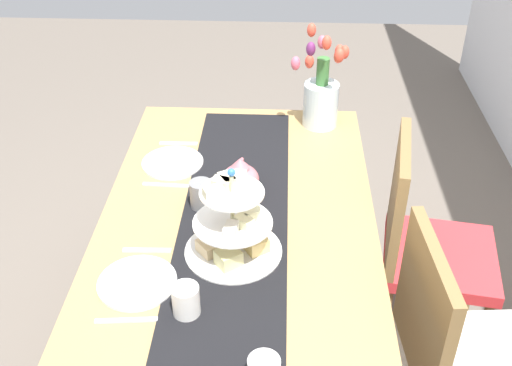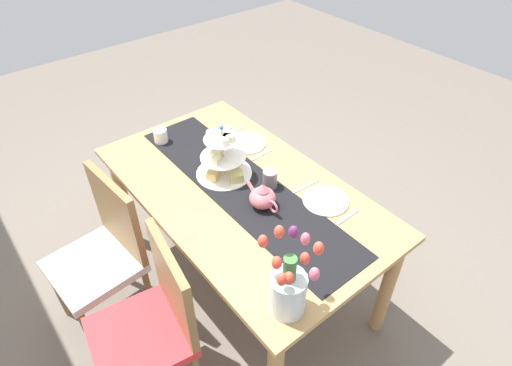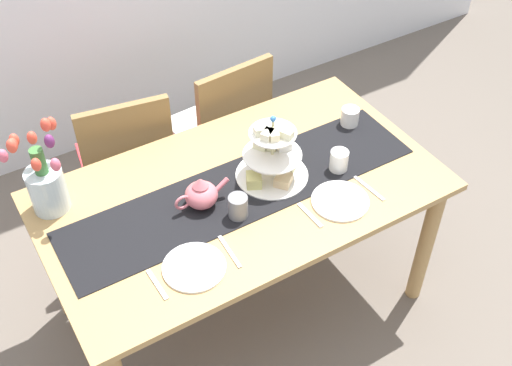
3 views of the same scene
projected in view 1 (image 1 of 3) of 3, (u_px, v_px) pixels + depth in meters
The scene contains 15 objects.
dining_table at pixel (237, 248), 2.09m from camera, with size 1.61×0.91×0.76m.
chair_left at pixel (423, 241), 2.35m from camera, with size 0.48×0.48×0.91m.
chair_right at pixel (453, 352), 1.91m from camera, with size 0.45×0.45×0.91m.
table_runner at pixel (234, 223), 2.03m from camera, with size 1.50×0.35×0.00m, color black.
tiered_cake_stand at pixel (232, 229), 1.86m from camera, with size 0.30×0.30×0.30m.
teapot at pixel (240, 178), 2.14m from camera, with size 0.24×0.13×0.14m.
tulip_vase at pixel (321, 95), 2.51m from camera, with size 0.23×0.23×0.41m.
dinner_plate_left at pixel (173, 163), 2.33m from camera, with size 0.23×0.23×0.01m, color white.
fork_left at pixel (179, 143), 2.45m from camera, with size 0.02×0.15×0.01m, color silver.
knife_left at pixel (166, 185), 2.21m from camera, with size 0.01×0.17×0.01m, color silver.
dinner_plate_right at pixel (137, 282), 1.79m from camera, with size 0.23×0.23×0.01m, color white.
fork_right at pixel (147, 250), 1.91m from camera, with size 0.02×0.15×0.01m, color silver.
knife_right at pixel (126, 320), 1.68m from camera, with size 0.01×0.17×0.01m, color silver.
mug_grey at pixel (201, 194), 2.08m from camera, with size 0.08×0.08×0.10m, color slate.
mug_white_text at pixel (186, 301), 1.67m from camera, with size 0.08×0.08×0.10m, color white.
Camera 1 is at (1.60, 0.14, 2.01)m, focal length 43.54 mm.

